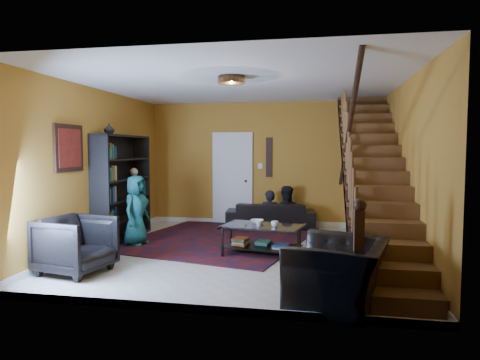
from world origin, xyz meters
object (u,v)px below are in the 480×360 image
Objects in this scene: bookshelf at (123,190)px; sofa at (271,215)px; armchair_left at (76,245)px; coffee_table at (262,237)px; armchair_right at (338,273)px.

sofa is (2.65, 1.70, -0.68)m from bookshelf.
bookshelf is 1.04× the size of sofa.
bookshelf reaches higher than armchair_left.
armchair_left is 0.63× the size of coffee_table.
armchair_right reaches higher than sofa.
armchair_right is 0.81× the size of coffee_table.
armchair_left reaches higher than coffee_table.
armchair_right is at bearing -36.12° from bookshelf.
sofa is 2.37m from coffee_table.
sofa is 1.71× the size of armchair_right.
sofa is 1.39× the size of coffee_table.
coffee_table is (-1.13, 2.18, -0.09)m from armchair_right.
bookshelf is 1.77× the size of armchair_right.
armchair_left is at bearing -85.14° from armchair_right.
sofa is at bearing -19.49° from armchair_left.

